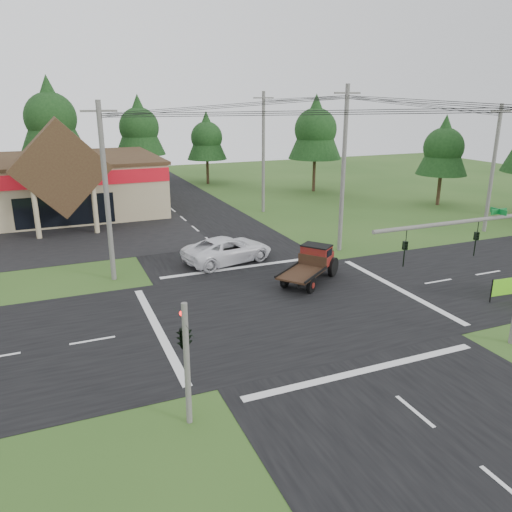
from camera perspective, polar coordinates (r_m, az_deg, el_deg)
ground at (r=26.61m, az=3.83°, el=-5.86°), size 120.00×120.00×0.00m
road_ns at (r=26.60m, az=3.83°, el=-5.84°), size 12.00×120.00×0.02m
road_ew at (r=26.60m, az=3.83°, el=-5.84°), size 120.00×12.00×0.02m
parking_apron at (r=42.25m, az=-25.92°, el=1.32°), size 28.00×14.00×0.02m
traffic_signal_mast at (r=22.91m, az=25.94°, el=0.21°), size 8.12×0.24×7.00m
traffic_signal_corner at (r=16.48m, az=-8.25°, el=-7.93°), size 0.53×2.48×4.40m
utility_pole_nw at (r=30.40m, az=-16.75°, el=7.03°), size 2.00×0.30×10.50m
utility_pole_ne at (r=35.65m, az=9.96°, el=9.79°), size 2.00×0.30×11.50m
utility_pole_far at (r=44.78m, az=25.45°, el=9.08°), size 2.00×0.30×10.20m
utility_pole_n at (r=47.99m, az=0.85°, el=11.81°), size 2.00×0.30×11.20m
tree_row_c at (r=62.84m, az=-22.46°, el=14.63°), size 7.28×7.28×13.13m
tree_row_d at (r=64.82m, az=-13.23°, el=14.32°), size 6.16×6.16×11.11m
tree_row_e at (r=64.81m, az=-5.67°, el=13.50°), size 5.04×5.04×9.09m
tree_side_ne at (r=59.45m, az=6.83°, el=14.39°), size 6.16×6.16×11.11m
tree_side_e_near at (r=54.53m, az=20.67°, el=11.72°), size 5.04×5.04×9.09m
antique_flatbed_truck at (r=29.84m, az=6.09°, el=-1.09°), size 5.22×4.61×2.12m
white_pickup at (r=33.57m, az=-3.23°, el=0.74°), size 6.64×4.14×1.71m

